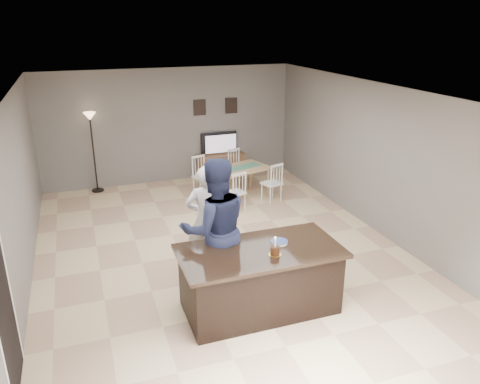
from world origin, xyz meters
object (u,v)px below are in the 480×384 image
object	(u,v)px
man	(215,229)
birthday_cake	(275,250)
kitchen_island	(260,279)
tv_console	(221,166)
plate_stack	(279,242)
television	(220,143)
floor_lamp	(91,131)
dining_table	(236,174)
woman	(207,220)

from	to	relation	value
man	birthday_cake	bearing A→B (deg)	129.60
kitchen_island	tv_console	world-z (taller)	kitchen_island
tv_console	plate_stack	distance (m)	5.60
television	floor_lamp	distance (m)	3.04
tv_console	television	xyz separation A→B (m)	(0.00, 0.07, 0.56)
man	birthday_cake	xyz separation A→B (m)	(0.57, -0.75, -0.06)
man	plate_stack	distance (m)	0.90
plate_stack	dining_table	world-z (taller)	plate_stack
woman	man	world-z (taller)	man
television	plate_stack	distance (m)	5.63
woman	floor_lamp	size ratio (longest dim) A/B	0.95
plate_stack	floor_lamp	distance (m)	5.92
birthday_cake	plate_stack	distance (m)	0.33
tv_console	man	bearing A→B (deg)	-108.18
woman	television	bearing A→B (deg)	-99.03
kitchen_island	dining_table	distance (m)	4.27
tv_console	dining_table	xyz separation A→B (m)	(-0.10, -1.44, 0.25)
kitchen_island	television	distance (m)	5.78
tv_console	man	xyz separation A→B (m)	(-1.65, -5.02, 0.72)
plate_stack	dining_table	size ratio (longest dim) A/B	0.12
plate_stack	floor_lamp	world-z (taller)	floor_lamp
television	plate_stack	world-z (taller)	television
kitchen_island	birthday_cake	world-z (taller)	birthday_cake
television	man	xyz separation A→B (m)	(-1.65, -5.09, 0.16)
woman	plate_stack	size ratio (longest dim) A/B	7.39
television	man	world-z (taller)	man
kitchen_island	television	world-z (taller)	television
tv_console	floor_lamp	xyz separation A→B (m)	(-2.99, 0.02, 1.12)
television	birthday_cake	distance (m)	5.94
television	plate_stack	size ratio (longest dim) A/B	3.88
tv_console	man	distance (m)	5.33
woman	birthday_cake	world-z (taller)	woman
birthday_cake	kitchen_island	bearing A→B (deg)	121.94
tv_console	birthday_cake	distance (m)	5.91
woman	dining_table	bearing A→B (deg)	-106.38
kitchen_island	plate_stack	size ratio (longest dim) A/B	9.12
kitchen_island	woman	bearing A→B (deg)	107.31
kitchen_island	floor_lamp	size ratio (longest dim) A/B	1.18
birthday_cake	dining_table	size ratio (longest dim) A/B	0.13
tv_console	birthday_cake	xyz separation A→B (m)	(-1.08, -5.77, 0.66)
plate_stack	kitchen_island	bearing A→B (deg)	-165.67
man	dining_table	distance (m)	3.93
floor_lamp	dining_table	bearing A→B (deg)	-26.85
dining_table	woman	bearing A→B (deg)	-133.71
kitchen_island	birthday_cake	distance (m)	0.56
birthday_cake	dining_table	bearing A→B (deg)	77.26
woman	plate_stack	distance (m)	1.34
plate_stack	dining_table	bearing A→B (deg)	78.89
kitchen_island	dining_table	xyz separation A→B (m)	(1.10, 4.13, 0.10)
woman	birthday_cake	distance (m)	1.51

